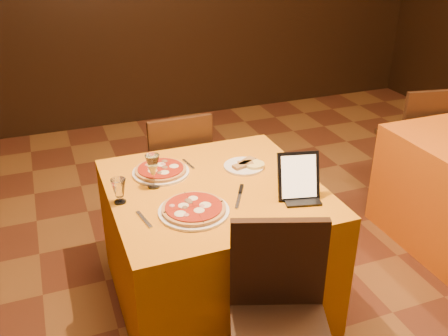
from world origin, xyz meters
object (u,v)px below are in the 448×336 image
object	(u,v)px
chair_main_near	(281,335)
water_glass	(119,191)
pizza_near	(194,210)
main_table	(215,244)
chair_main_far	(174,170)
chair_side_far	(411,138)
pizza_far	(161,171)
wine_glass	(153,171)
tablet	(298,176)

from	to	relation	value
chair_main_near	water_glass	world-z (taller)	chair_main_near
water_glass	pizza_near	bearing A→B (deg)	-35.26
main_table	pizza_near	distance (m)	0.48
chair_main_far	water_glass	xyz separation A→B (m)	(-0.50, -0.81, 0.36)
chair_main_near	chair_side_far	xyz separation A→B (m)	(1.92, 1.51, 0.00)
chair_main_far	pizza_far	size ratio (longest dim) A/B	2.86
chair_main_far	wine_glass	bearing A→B (deg)	66.69
pizza_far	water_glass	world-z (taller)	water_glass
chair_main_far	chair_side_far	xyz separation A→B (m)	(1.92, -0.14, 0.00)
pizza_far	wine_glass	size ratio (longest dim) A/B	1.68
main_table	tablet	world-z (taller)	tablet
water_glass	tablet	world-z (taller)	tablet
chair_main_near	pizza_near	distance (m)	0.71
chair_side_far	pizza_far	distance (m)	2.21
pizza_near	chair_side_far	bearing A→B (deg)	23.21
pizza_near	water_glass	size ratio (longest dim) A/B	2.68
chair_main_near	pizza_far	bearing A→B (deg)	121.79
pizza_near	water_glass	xyz separation A→B (m)	(-0.32, 0.22, 0.05)
chair_main_near	water_glass	size ratio (longest dim) A/B	7.00
chair_main_far	pizza_far	distance (m)	0.69
pizza_near	wine_glass	distance (m)	0.35
main_table	wine_glass	distance (m)	0.57
main_table	water_glass	size ratio (longest dim) A/B	8.46
chair_main_near	chair_main_far	world-z (taller)	same
pizza_near	water_glass	distance (m)	0.39
pizza_far	chair_main_near	bearing A→B (deg)	-78.02
pizza_far	water_glass	distance (m)	0.36
chair_main_far	pizza_far	world-z (taller)	chair_main_far
water_glass	tablet	size ratio (longest dim) A/B	0.53
chair_main_far	pizza_near	size ratio (longest dim) A/B	2.62
pizza_far	wine_glass	world-z (taller)	wine_glass
chair_main_far	wine_glass	world-z (taller)	wine_glass
water_glass	chair_main_near	bearing A→B (deg)	-59.22
tablet	pizza_near	bearing A→B (deg)	-170.89
main_table	chair_side_far	distance (m)	2.04
wine_glass	water_glass	size ratio (longest dim) A/B	1.46
water_glass	main_table	bearing A→B (deg)	-1.32
pizza_far	water_glass	bearing A→B (deg)	-139.05
main_table	tablet	size ratio (longest dim) A/B	4.51
chair_main_near	main_table	bearing A→B (deg)	109.81
wine_glass	tablet	distance (m)	0.75
main_table	chair_main_near	bearing A→B (deg)	-90.00
chair_side_far	water_glass	distance (m)	2.53
chair_side_far	pizza_far	size ratio (longest dim) A/B	2.86
pizza_far	main_table	bearing A→B (deg)	-47.33
pizza_near	pizza_far	xyz separation A→B (m)	(-0.05, 0.46, -0.00)
chair_main_near	chair_side_far	bearing A→B (deg)	58.04
chair_main_far	pizza_far	xyz separation A→B (m)	(-0.23, -0.58, 0.31)
main_table	chair_side_far	bearing A→B (deg)	19.71
water_glass	chair_side_far	bearing A→B (deg)	15.63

